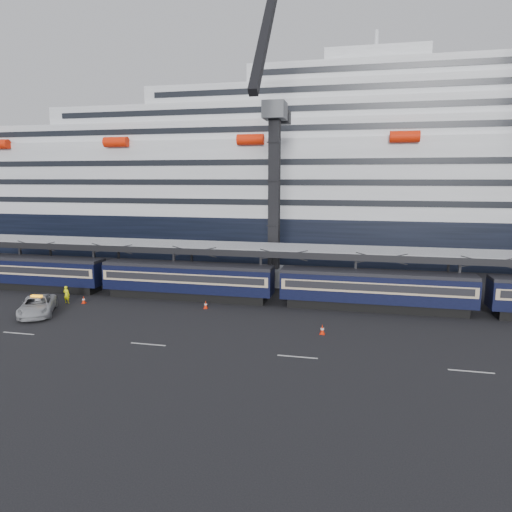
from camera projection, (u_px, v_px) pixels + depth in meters
The scene contains 10 objects.
ground at pixel (487, 352), 34.73m from camera, with size 260.00×260.00×0.00m, color black.
train at pixel (410, 290), 44.98m from camera, with size 133.05×3.00×4.05m.
canopy at pixel (455, 255), 47.32m from camera, with size 130.00×6.25×5.53m.
cruise_ship at pixel (413, 183), 77.14m from camera, with size 214.09×28.84×34.00m.
crane_dark_near at pixel (274, 188), 54.89m from camera, with size 4.50×17.75×35.08m.
pickup_truck at pixel (37, 306), 44.32m from camera, with size 2.93×6.35×1.76m, color #A8AAAF.
worker at pixel (67, 295), 48.31m from camera, with size 0.68×0.45×1.88m, color #FBFF0D.
traffic_cone_b at pixel (84, 300), 48.34m from camera, with size 0.40×0.40×0.80m.
traffic_cone_c at pixel (206, 305), 46.44m from camera, with size 0.40×0.40×0.81m.
traffic_cone_d at pixel (322, 329), 38.76m from camera, with size 0.44×0.44×0.87m.
Camera 1 is at (-10.05, -36.03, 13.11)m, focal length 32.00 mm.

